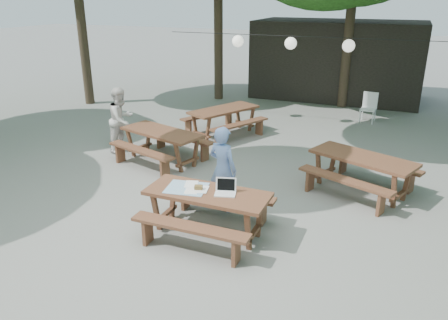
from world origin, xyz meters
name	(u,v)px	position (x,y,z in m)	size (l,w,h in m)	color
ground	(212,212)	(0.00, 0.00, 0.00)	(80.00, 80.00, 0.00)	slate
pavilion	(338,60)	(0.50, 10.50, 1.40)	(6.00, 3.00, 2.80)	black
main_picnic_table	(208,212)	(0.24, -0.70, 0.39)	(2.00, 1.58, 0.75)	brown
picnic_table_nw	(162,146)	(-2.11, 1.90, 0.39)	(2.27, 2.05, 0.75)	brown
picnic_table_ne	(361,174)	(2.38, 1.94, 0.39)	(2.35, 2.17, 0.75)	brown
picnic_table_far_w	(224,121)	(-1.58, 4.38, 0.39)	(2.26, 2.41, 0.75)	brown
woman	(223,169)	(0.13, 0.21, 0.79)	(0.57, 0.38, 1.58)	#7C9CE2
second_person	(122,120)	(-3.42, 2.21, 0.80)	(0.78, 0.61, 1.61)	silver
plastic_chair	(368,114)	(2.02, 7.28, 0.26)	(0.48, 0.48, 0.90)	white
laptop	(226,190)	(0.53, -0.64, 0.81)	(0.39, 0.34, 0.24)	white
tabletop_clutter	(189,188)	(-0.08, -0.70, 0.76)	(0.76, 0.65, 0.08)	teal
paper_lanterns	(291,43)	(-0.19, 6.00, 2.40)	(9.00, 0.34, 0.38)	black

